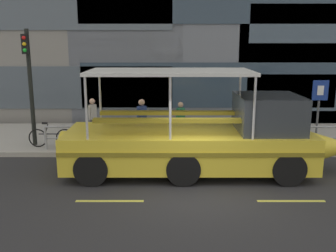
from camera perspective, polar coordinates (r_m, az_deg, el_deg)
The scene contains 13 objects.
ground_plane at distance 11.09m, azimuth 4.49°, elevation -9.31°, with size 120.00×120.00×0.00m, color #2B2B2D.
sidewalk at distance 16.38m, azimuth 3.00°, elevation -1.69°, with size 32.00×4.80×0.18m, color #A8A59E.
curb_edge at distance 13.99m, azimuth 3.52°, elevation -4.21°, with size 32.00×0.18×0.18m, color #B2ADA3.
lane_centreline at distance 10.29m, azimuth 4.87°, elevation -11.11°, with size 25.80×0.12×0.01m.
curb_guardrail at distance 14.15m, azimuth 4.10°, elevation -1.15°, with size 11.22×0.09×0.89m.
traffic_light_pole at distance 15.25m, azimuth -20.04°, elevation 6.96°, with size 0.24×0.46×4.39m.
parking_sign at distance 15.68m, azimuth 21.67°, elevation 3.46°, with size 0.60×0.12×2.50m.
leaned_bicycle at distance 15.12m, azimuth -17.05°, elevation -1.64°, with size 1.74×0.46×0.96m.
duck_tour_boat at distance 12.13m, azimuth 5.66°, elevation -2.08°, with size 9.56×2.63×3.26m.
pedestrian_near_bow at distance 15.91m, azimuth 15.72°, elevation 1.29°, with size 0.26×0.44×1.59m.
pedestrian_mid_left at distance 15.23m, azimuth 1.88°, elevation 1.27°, with size 0.37×0.32×1.59m.
pedestrian_mid_right at distance 14.79m, azimuth -3.94°, elevation 1.33°, with size 0.37×0.40×1.77m.
pedestrian_near_stern at distance 15.87m, azimuth -11.21°, elevation 1.69°, with size 0.31×0.44×1.68m.
Camera 1 is at (-0.86, -10.25, 4.13)m, focal length 40.75 mm.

